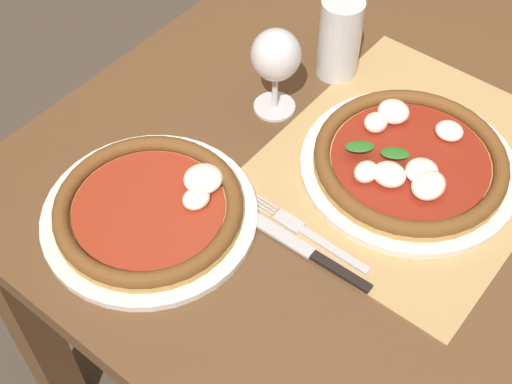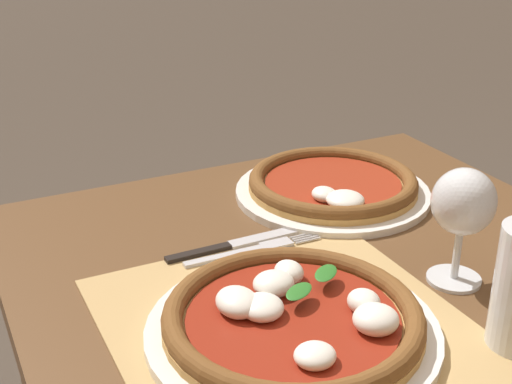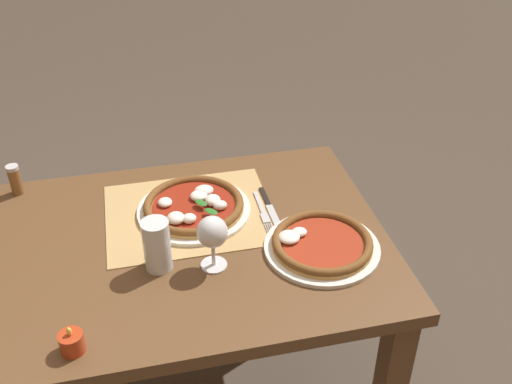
% 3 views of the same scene
% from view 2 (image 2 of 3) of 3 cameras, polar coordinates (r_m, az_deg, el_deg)
% --- Properties ---
extents(paper_placemat, '(0.48, 0.40, 0.00)m').
position_cam_2_polar(paper_placemat, '(0.81, 3.75, -11.90)').
color(paper_placemat, tan).
rests_on(paper_placemat, dining_table).
extents(pizza_near, '(0.33, 0.33, 0.05)m').
position_cam_2_polar(pizza_near, '(0.81, 2.99, -10.19)').
color(pizza_near, silver).
rests_on(pizza_near, paper_placemat).
extents(pizza_far, '(0.32, 0.32, 0.05)m').
position_cam_2_polar(pizza_far, '(1.16, 6.17, 0.50)').
color(pizza_far, silver).
rests_on(pizza_far, dining_table).
extents(wine_glass, '(0.08, 0.08, 0.16)m').
position_cam_2_polar(wine_glass, '(0.91, 16.24, -1.13)').
color(wine_glass, silver).
rests_on(wine_glass, dining_table).
extents(fork, '(0.02, 0.20, 0.00)m').
position_cam_2_polar(fork, '(0.99, -0.22, -4.63)').
color(fork, '#B7B7BC').
rests_on(fork, paper_placemat).
extents(knife, '(0.02, 0.22, 0.01)m').
position_cam_2_polar(knife, '(1.00, -1.43, -4.15)').
color(knife, black).
rests_on(knife, paper_placemat).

